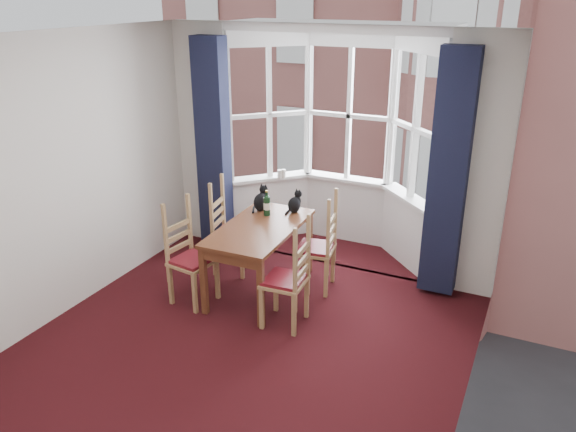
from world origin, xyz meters
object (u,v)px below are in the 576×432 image
Objects in this scene: cat_right at (295,203)px; chair_right_far at (323,250)px; chair_left_near at (186,259)px; wine_bottle at (267,204)px; candle_short at (284,174)px; dining_table at (260,235)px; chair_right_near at (293,283)px; candle_tall at (280,174)px; cat_left at (261,200)px; chair_left_far at (226,233)px.

chair_right_far is at bearing -23.55° from cat_right.
chair_left_near is 1.07m from wine_bottle.
dining_table is at bearing -74.66° from candle_short.
wine_bottle is at bearing 131.24° from chair_right_near.
candle_tall is (-1.03, 1.81, 0.45)m from chair_right_near.
cat_left is 0.94m from candle_tall.
candle_short is (0.04, 0.03, 0.00)m from candle_tall.
chair_left_near and chair_right_far have the same top height.
chair_left_near is at bearing -96.57° from candle_tall.
candle_short reaches higher than chair_right_near.
candle_short is at bearing 77.52° from chair_left_far.
chair_left_far is at bearing 148.22° from chair_right_near.
cat_right reaches higher than chair_left_near.
candle_tall is at bearing 119.66° from chair_right_near.
candle_tall is (0.20, 1.05, 0.45)m from chair_left_far.
chair_left_near is 1.10m from cat_left.
wine_bottle is (-0.67, -0.03, 0.44)m from chair_right_far.
chair_left_far is 0.70m from wine_bottle.
dining_table is 4.85× the size of wine_bottle.
wine_bottle is at bearing -73.99° from candle_short.
candle_tall is (-0.59, 0.81, 0.04)m from cat_right.
cat_right is at bearing 156.45° from chair_right_far.
cat_right is at bearing 17.23° from chair_left_far.
chair_left_far is 1.00× the size of chair_right_near.
chair_left_far is 1.20m from candle_short.
chair_left_far is 3.41× the size of cat_right.
chair_left_near is 3.41× the size of cat_right.
chair_right_near is 1.29m from cat_left.
candle_short reaches higher than chair_left_far.
cat_left is at bearing 115.37° from dining_table.
candle_short is (-0.99, 1.84, 0.45)m from chair_right_near.
chair_right_far is 0.63m from cat_right.
dining_table is at bearing 142.82° from chair_right_near.
wine_bottle is at bearing -137.23° from cat_right.
chair_left_near is at bearing -114.94° from cat_left.
wine_bottle is (-0.24, -0.22, 0.03)m from cat_right.
wine_bottle is at bearing 55.18° from chair_left_near.
cat_left reaches higher than chair_left_far.
candle_short reaches higher than chair_left_near.
chair_right_near is (1.23, -0.76, 0.00)m from chair_left_far.
chair_right_far is at bearing 2.84° from wine_bottle.
chair_right_far is 3.41× the size of cat_right.
cat_left reaches higher than candle_tall.
dining_table is at bearing 37.42° from chair_left_near.
cat_right is (0.17, 0.54, 0.20)m from dining_table.
cat_left is at bearing -79.64° from candle_short.
chair_left_far is 3.15× the size of wine_bottle.
cat_left is at bearing 174.24° from chair_right_far.
chair_right_far reaches higher than dining_table.
chair_right_far is at bearing 34.15° from chair_left_near.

